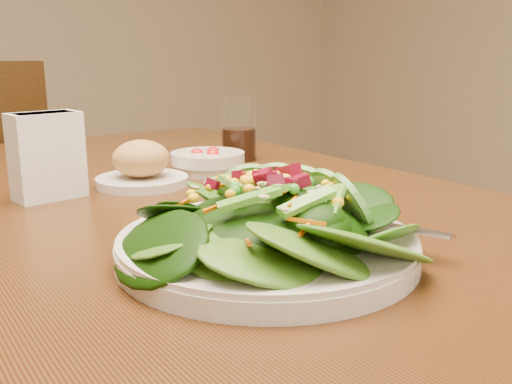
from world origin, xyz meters
TOP-DOWN VIEW (x-y plane):
  - dining_table at (0.00, 0.00)m, footprint 0.90×1.40m
  - salad_plate at (-0.01, -0.29)m, footprint 0.31×0.31m
  - bread_plate at (0.01, 0.10)m, footprint 0.15×0.15m
  - tomato_bowl at (0.15, 0.13)m, footprint 0.13×0.13m
  - drinking_glass at (0.27, 0.20)m, footprint 0.07×0.07m
  - napkin_holder at (-0.13, 0.10)m, footprint 0.10×0.07m

SIDE VIEW (x-z plane):
  - dining_table at x=0.00m, z-range 0.27..1.02m
  - tomato_bowl at x=0.15m, z-range 0.75..0.79m
  - bread_plate at x=0.01m, z-range 0.74..0.82m
  - salad_plate at x=-0.01m, z-range 0.74..0.83m
  - drinking_glass at x=0.27m, z-range 0.74..0.87m
  - napkin_holder at x=-0.13m, z-range 0.75..0.88m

